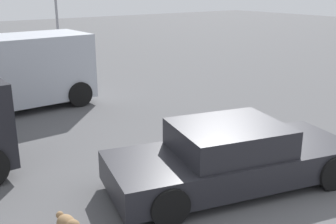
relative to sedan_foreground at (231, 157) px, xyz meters
name	(u,v)px	position (x,y,z in m)	size (l,w,h in m)	color
ground_plane	(246,182)	(0.31, -0.11, -0.55)	(80.00, 80.00, 0.00)	#515154
sedan_foreground	(231,157)	(0.00, 0.00, 0.00)	(4.85, 2.80, 1.18)	#232328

